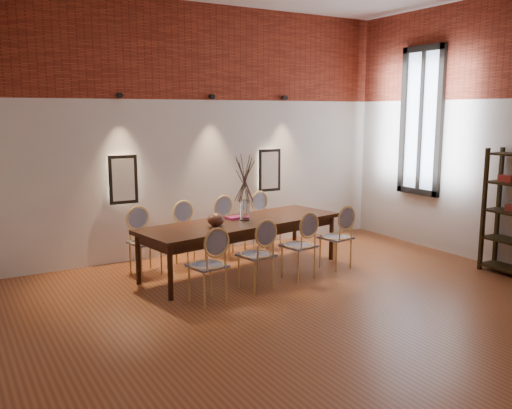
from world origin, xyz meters
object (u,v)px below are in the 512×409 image
chair_far_b (191,234)px  chair_far_a (145,242)px  chair_near_d (336,237)px  vase (245,210)px  chair_far_d (267,221)px  book (235,217)px  chair_near_b (256,255)px  chair_near_c (298,245)px  bowl (216,220)px  chair_near_a (207,265)px  chair_far_c (231,227)px  dining_table (242,246)px

chair_far_b → chair_far_a: bearing=-0.0°
chair_near_d → vase: (-1.22, 0.58, 0.43)m
chair_far_d → book: 1.30m
chair_near_d → vase: vase is taller
chair_near_b → chair_near_c: same height
chair_far_b → bowl: size_ratio=3.92×
chair_near_b → chair_far_a: bearing=116.5°
chair_near_a → chair_far_b: 1.74m
bowl → vase: bearing=14.8°
chair_near_d → chair_far_a: size_ratio=1.00×
chair_near_c → vase: vase is taller
chair_far_c → vase: bearing=66.5°
chair_near_a → chair_near_b: size_ratio=1.00×
chair_near_a → chair_far_d: size_ratio=1.00×
chair_far_b → bowl: (0.03, -0.83, 0.37)m
chair_near_c → vase: bearing=113.5°
chair_near_b → chair_far_b: 1.55m
bowl → book: bowl is taller
chair_near_b → chair_far_c: bearing=63.5°
dining_table → chair_far_b: size_ratio=3.29×
chair_near_b → chair_far_c: 1.74m
chair_far_c → bowl: chair_far_c is taller
chair_far_d → bowl: chair_far_d is taller
chair_near_d → vase: bearing=145.0°
chair_near_b → chair_near_c: 0.77m
chair_near_c → chair_near_d: (0.76, 0.13, 0.00)m
chair_near_b → chair_far_c: same height
chair_near_d → bowl: 1.85m
chair_near_c → book: bearing=109.8°
bowl → chair_far_c: bearing=52.6°
chair_far_c → bowl: size_ratio=3.92×
chair_near_b → vase: bearing=60.7°
chair_near_b → bowl: bearing=98.9°
chair_near_a → chair_far_a: bearing=90.0°
chair_near_b → chair_far_d: (1.27, 1.79, 0.00)m
chair_far_c → vase: 0.95m
chair_near_c → chair_near_b: bearing=-180.0°
chair_near_a → bowl: bearing=47.8°
vase → chair_far_d: bearing=44.6°
vase → chair_far_c: bearing=76.1°
chair_near_a → vase: 1.50m
chair_near_d → chair_far_a: (-2.55, 1.15, 0.00)m
chair_near_d → chair_near_c: bearing=180.0°
book → chair_far_c: bearing=67.9°
chair_near_a → chair_near_d: same height
bowl → book: size_ratio=0.92×
dining_table → chair_far_a: size_ratio=3.29×
chair_far_d → chair_far_b: bearing=0.0°
chair_near_a → dining_table: bearing=33.8°
chair_near_d → chair_far_a: bearing=146.2°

